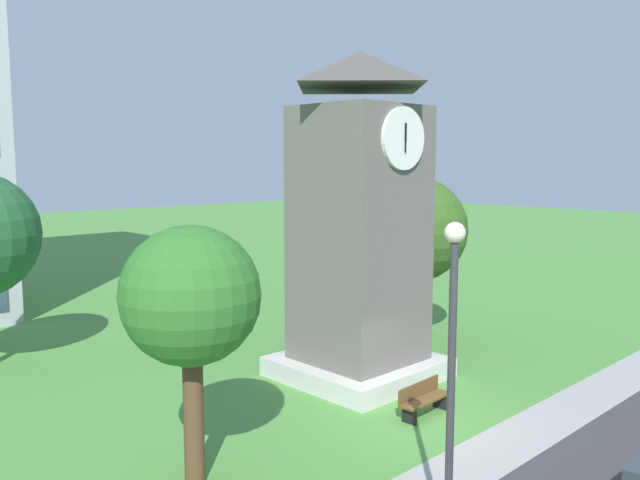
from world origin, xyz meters
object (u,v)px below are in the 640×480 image
(tree_streetside, at_px, (415,229))
(tree_by_building, at_px, (191,298))
(park_bench, at_px, (423,399))
(clock_tower, at_px, (359,236))
(street_lamp, at_px, (452,350))

(tree_streetside, distance_m, tree_by_building, 12.94)
(park_bench, bearing_deg, clock_tower, 72.14)
(clock_tower, relative_size, park_bench, 5.56)
(clock_tower, relative_size, tree_streetside, 1.62)
(park_bench, xyz_separation_m, tree_by_building, (-6.49, 1.09, 3.54))
(clock_tower, bearing_deg, street_lamp, -127.35)
(street_lamp, xyz_separation_m, tree_streetside, (10.43, 8.96, 0.66))
(park_bench, bearing_deg, tree_by_building, 170.50)
(clock_tower, distance_m, park_bench, 5.42)
(park_bench, height_order, street_lamp, street_lamp)
(clock_tower, distance_m, tree_by_building, 7.96)
(park_bench, height_order, tree_by_building, tree_by_building)
(street_lamp, relative_size, tree_by_building, 1.05)
(tree_by_building, bearing_deg, street_lamp, -69.36)
(clock_tower, distance_m, tree_streetside, 5.00)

